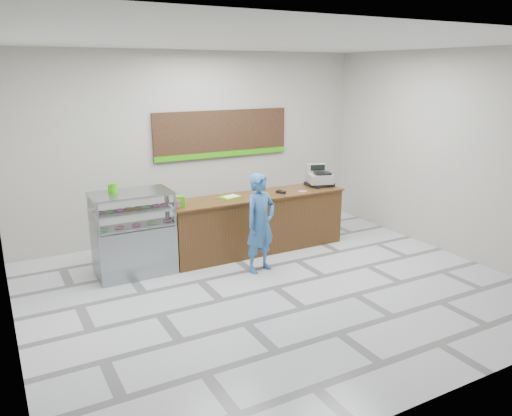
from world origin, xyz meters
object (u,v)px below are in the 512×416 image
sales_counter (257,223)px  customer (260,223)px  display_case (133,233)px  cash_register (319,178)px  serving_tray (230,197)px

sales_counter → customer: 0.98m
display_case → cash_register: (3.59, 0.07, 0.50)m
sales_counter → display_case: 2.23m
sales_counter → display_case: size_ratio=2.45×
display_case → customer: 2.00m
cash_register → serving_tray: (-1.87, -0.02, -0.14)m
sales_counter → serving_tray: serving_tray is taller
display_case → serving_tray: display_case is taller
serving_tray → customer: customer is taller
sales_counter → customer: customer is taller
display_case → serving_tray: bearing=1.7°
customer → sales_counter: bearing=49.0°
cash_register → sales_counter: bearing=-158.5°
cash_register → customer: size_ratio=0.35×
sales_counter → serving_tray: (-0.50, 0.05, 0.52)m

